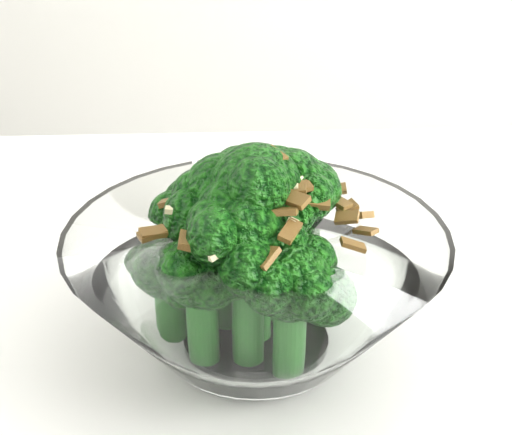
# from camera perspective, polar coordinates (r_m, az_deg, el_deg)

# --- Properties ---
(table) EXTENTS (1.35, 1.05, 0.75)m
(table) POSITION_cam_1_polar(r_m,az_deg,el_deg) (0.57, 14.68, -15.07)
(table) COLOR white
(table) RESTS_ON ground
(broccoli_dish) EXTENTS (0.23, 0.23, 0.14)m
(broccoli_dish) POSITION_cam_1_polar(r_m,az_deg,el_deg) (0.48, -0.23, -4.40)
(broccoli_dish) COLOR white
(broccoli_dish) RESTS_ON table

